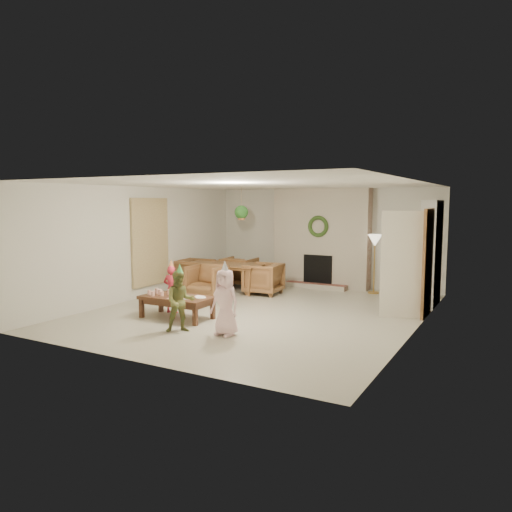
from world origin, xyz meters
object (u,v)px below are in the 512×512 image
Objects in this scene: dining_table at (224,277)px; child_pink at (225,302)px; dining_chair_right at (263,278)px; child_plaid at (180,301)px; dining_chair_far at (239,271)px; child_red at (172,289)px; dining_chair_left at (195,274)px; dining_chair_near at (207,281)px; coffee_table_top at (177,298)px.

dining_table is 1.75× the size of child_pink.
child_plaid is at bearing 1.35° from dining_chair_right.
child_red is (0.44, -3.32, 0.10)m from dining_chair_far.
child_plaid reaches higher than dining_chair_left.
child_pink is (2.23, -4.18, 0.17)m from dining_chair_far.
dining_chair_far is 1.00× the size of dining_chair_right.
dining_chair_right is 3.64m from child_plaid.
dining_table is 0.84m from dining_chair_near.
child_red reaches higher than dining_chair_left.
child_plaid reaches higher than dining_table.
dining_chair_far is at bearing 102.74° from coffee_table_top.
child_plaid reaches higher than coffee_table_top.
child_plaid is (1.40, -3.54, 0.18)m from dining_table.
child_pink is (0.76, 0.19, 0.03)m from child_plaid.
dining_chair_far and dining_chair_right have the same top height.
dining_table is 1.85× the size of child_plaid.
coffee_table_top is at bearing 165.30° from child_pink.
dining_chair_near is 1.00× the size of dining_chair_right.
child_plaid reaches higher than child_red.
dining_chair_far is at bearing -95.08° from child_red.
dining_chair_left is at bearing -90.00° from dining_chair_right.
dining_table is 2.34× the size of dining_chair_near.
dining_table is at bearing 128.74° from child_pink.
dining_table is 0.84m from dining_chair_left.
dining_chair_left is at bearing 138.25° from child_pink.
coffee_table_top is 0.51m from child_red.
dining_chair_left is (-0.77, -0.90, 0.00)m from dining_chair_far.
child_plaid is (1.02, -1.05, 0.05)m from child_red.
dining_chair_left reaches higher than coffee_table_top.
dining_table is at bearing -94.00° from child_red.
dining_table is 2.92m from coffee_table_top.
dining_chair_near is at bearing -90.00° from dining_table.
child_pink reaches higher than dining_chair_near.
dining_table is at bearing 90.00° from dining_chair_near.
dining_chair_left is at bearing -76.11° from child_red.
dining_chair_near is 0.79× the size of child_plaid.
child_pink is at bearing -20.54° from coffee_table_top.
dining_table is 2.04× the size of child_red.
child_pink is (2.17, -3.34, 0.21)m from dining_table.
child_plaid is (2.24, -3.47, 0.15)m from dining_chair_left.
child_plaid is 0.79m from child_pink.
dining_chair_left is 0.75× the size of child_pink.
dining_chair_left is 4.13m from child_plaid.
coffee_table_top is at bearing -74.92° from dining_chair_near.
child_red reaches higher than coffee_table_top.
child_plaid is at bearing 121.58° from child_red.
dining_chair_left is 1.00× the size of dining_chair_right.
dining_chair_far is 4.61m from child_plaid.
dining_chair_left is 4.45m from child_pink.
dining_chair_near is at bearing -135.00° from dining_chair_left.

